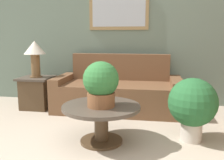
% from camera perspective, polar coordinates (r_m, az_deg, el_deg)
% --- Properties ---
extents(wall_back, '(7.71, 0.09, 2.60)m').
position_cam_1_polar(wall_back, '(4.72, 1.88, 10.67)').
color(wall_back, slate).
rests_on(wall_back, ground_plane).
extents(couch_main, '(2.10, 0.91, 0.94)m').
position_cam_1_polar(couch_main, '(4.25, 1.35, -2.90)').
color(couch_main, brown).
rests_on(couch_main, ground_plane).
extents(coffee_table, '(0.92, 0.92, 0.45)m').
position_cam_1_polar(coffee_table, '(2.96, -2.46, -8.10)').
color(coffee_table, '#4C3823').
rests_on(coffee_table, ground_plane).
extents(side_table, '(0.55, 0.55, 0.55)m').
position_cam_1_polar(side_table, '(4.57, -16.77, -2.69)').
color(side_table, '#4C3823').
rests_on(side_table, ground_plane).
extents(table_lamp, '(0.37, 0.37, 0.62)m').
position_cam_1_polar(table_lamp, '(4.47, -17.22, 6.15)').
color(table_lamp, brown).
rests_on(table_lamp, side_table).
extents(potted_plant_on_table, '(0.41, 0.41, 0.52)m').
position_cam_1_polar(potted_plant_on_table, '(2.81, -2.54, -0.74)').
color(potted_plant_on_table, brown).
rests_on(potted_plant_on_table, coffee_table).
extents(potted_plant_floor, '(0.58, 0.58, 0.77)m').
position_cam_1_polar(potted_plant_floor, '(3.12, 17.93, -5.34)').
color(potted_plant_floor, beige).
rests_on(potted_plant_floor, ground_plane).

